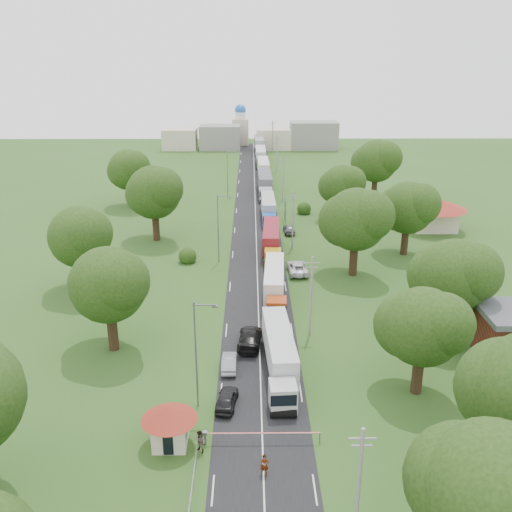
{
  "coord_description": "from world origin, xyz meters",
  "views": [
    {
      "loc": [
        -0.85,
        -61.87,
        29.49
      ],
      "look_at": [
        -0.19,
        9.36,
        3.0
      ],
      "focal_mm": 40.0,
      "sensor_mm": 36.0,
      "label": 1
    }
  ],
  "objects_px": {
    "info_sign": "(285,205)",
    "pedestrian_near": "(264,466)",
    "guard_booth": "(170,421)",
    "car_lane_front": "(227,399)",
    "truck_0": "(280,354)",
    "boom_barrier": "(245,434)",
    "car_lane_mid": "(229,362)"
  },
  "relations": [
    {
      "from": "info_sign",
      "to": "pedestrian_near",
      "type": "xyz_separation_m",
      "value": [
        -5.13,
        -63.5,
        -2.14
      ]
    },
    {
      "from": "guard_booth",
      "to": "car_lane_front",
      "type": "relative_size",
      "value": 1.07
    },
    {
      "from": "truck_0",
      "to": "pedestrian_near",
      "type": "distance_m",
      "value": 13.91
    },
    {
      "from": "boom_barrier",
      "to": "guard_booth",
      "type": "bearing_deg",
      "value": -179.99
    },
    {
      "from": "boom_barrier",
      "to": "truck_0",
      "type": "xyz_separation_m",
      "value": [
        3.18,
        10.24,
        1.16
      ]
    },
    {
      "from": "info_sign",
      "to": "truck_0",
      "type": "relative_size",
      "value": 0.29
    },
    {
      "from": "guard_booth",
      "to": "truck_0",
      "type": "distance_m",
      "value": 13.65
    },
    {
      "from": "boom_barrier",
      "to": "car_lane_mid",
      "type": "xyz_separation_m",
      "value": [
        -1.64,
        11.13,
        -0.23
      ]
    },
    {
      "from": "car_lane_front",
      "to": "car_lane_mid",
      "type": "distance_m",
      "value": 6.13
    },
    {
      "from": "guard_booth",
      "to": "truck_0",
      "type": "bearing_deg",
      "value": 48.65
    },
    {
      "from": "truck_0",
      "to": "pedestrian_near",
      "type": "xyz_separation_m",
      "value": [
        -1.74,
        -13.74,
        -1.19
      ]
    },
    {
      "from": "truck_0",
      "to": "car_lane_mid",
      "type": "relative_size",
      "value": 3.5
    },
    {
      "from": "truck_0",
      "to": "car_lane_front",
      "type": "distance_m",
      "value": 7.25
    },
    {
      "from": "boom_barrier",
      "to": "car_lane_front",
      "type": "bearing_deg",
      "value": 108.19
    },
    {
      "from": "boom_barrier",
      "to": "pedestrian_near",
      "type": "relative_size",
      "value": 5.33
    },
    {
      "from": "guard_booth",
      "to": "car_lane_mid",
      "type": "xyz_separation_m",
      "value": [
        4.2,
        11.13,
        -1.5
      ]
    },
    {
      "from": "guard_booth",
      "to": "car_lane_front",
      "type": "xyz_separation_m",
      "value": [
        4.2,
        5.0,
        -1.46
      ]
    },
    {
      "from": "car_lane_front",
      "to": "pedestrian_near",
      "type": "xyz_separation_m",
      "value": [
        3.07,
        -8.5,
        0.17
      ]
    },
    {
      "from": "guard_booth",
      "to": "boom_barrier",
      "type": "bearing_deg",
      "value": 0.01
    },
    {
      "from": "boom_barrier",
      "to": "guard_booth",
      "type": "distance_m",
      "value": 5.98
    },
    {
      "from": "truck_0",
      "to": "car_lane_mid",
      "type": "bearing_deg",
      "value": 169.57
    },
    {
      "from": "car_lane_front",
      "to": "car_lane_mid",
      "type": "relative_size",
      "value": 1.02
    },
    {
      "from": "boom_barrier",
      "to": "info_sign",
      "type": "relative_size",
      "value": 2.25
    },
    {
      "from": "pedestrian_near",
      "to": "truck_0",
      "type": "bearing_deg",
      "value": 81.61
    },
    {
      "from": "car_lane_mid",
      "to": "truck_0",
      "type": "bearing_deg",
      "value": 169.44
    },
    {
      "from": "info_sign",
      "to": "truck_0",
      "type": "distance_m",
      "value": 49.88
    },
    {
      "from": "truck_0",
      "to": "car_lane_front",
      "type": "relative_size",
      "value": 3.41
    },
    {
      "from": "info_sign",
      "to": "pedestrian_near",
      "type": "relative_size",
      "value": 2.37
    },
    {
      "from": "car_lane_mid",
      "to": "pedestrian_near",
      "type": "height_order",
      "value": "pedestrian_near"
    },
    {
      "from": "guard_booth",
      "to": "pedestrian_near",
      "type": "bearing_deg",
      "value": -25.69
    },
    {
      "from": "boom_barrier",
      "to": "car_lane_front",
      "type": "height_order",
      "value": "car_lane_front"
    },
    {
      "from": "guard_booth",
      "to": "info_sign",
      "type": "height_order",
      "value": "info_sign"
    }
  ]
}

